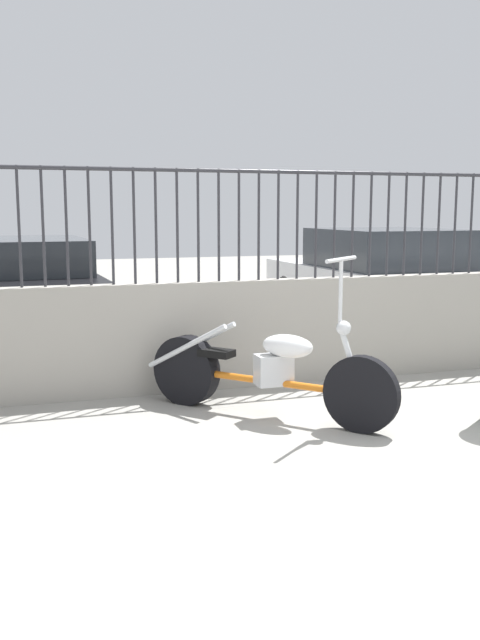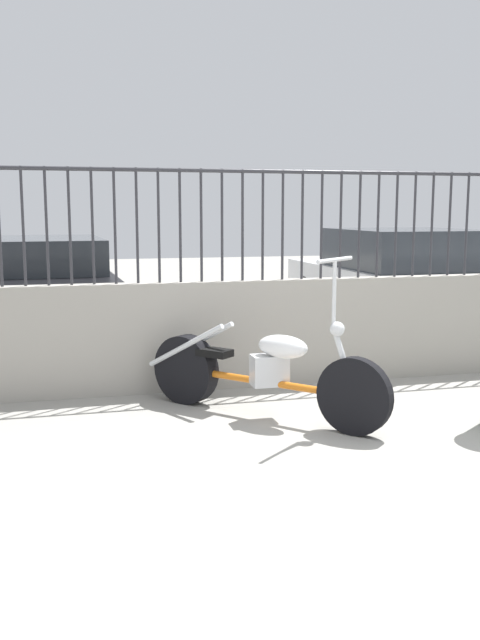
% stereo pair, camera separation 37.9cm
% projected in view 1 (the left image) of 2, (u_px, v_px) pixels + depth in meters
% --- Properties ---
extents(ground_plane, '(40.00, 40.00, 0.00)m').
position_uv_depth(ground_plane, '(422.00, 465.00, 4.59)').
color(ground_plane, gray).
extents(low_wall, '(10.26, 0.18, 0.99)m').
position_uv_depth(low_wall, '(287.00, 331.00, 6.73)').
color(low_wall, '#9E998E').
rests_on(low_wall, ground_plane).
extents(fence_railing, '(10.26, 0.04, 1.00)m').
position_uv_depth(fence_railing, '(288.00, 209.00, 6.55)').
color(fence_railing, '#2D2D33').
rests_on(fence_railing, low_wall).
extents(motorcycle_orange, '(1.54, 1.73, 1.29)m').
position_uv_depth(motorcycle_orange, '(255.00, 371.00, 5.66)').
color(motorcycle_orange, black).
rests_on(motorcycle_orange, ground_plane).
extents(car_black, '(1.84, 4.51, 1.28)m').
position_uv_depth(car_black, '(20.00, 288.00, 8.90)').
color(car_black, black).
rests_on(car_black, ground_plane).
extents(car_white, '(1.89, 3.96, 1.37)m').
position_uv_depth(car_white, '(382.00, 279.00, 9.80)').
color(car_white, black).
rests_on(car_white, ground_plane).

